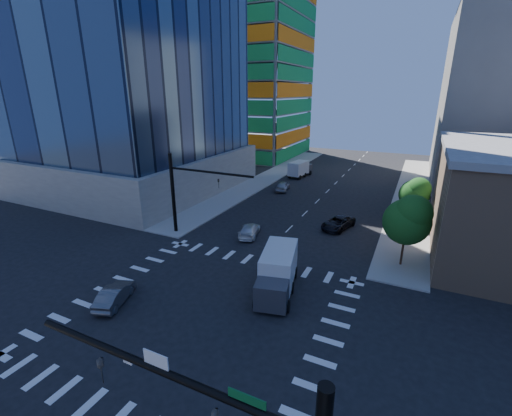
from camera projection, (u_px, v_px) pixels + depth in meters
The scene contains 14 objects.
ground at pixel (204, 313), 25.06m from camera, with size 160.00×160.00×0.00m, color black.
road_markings at pixel (204, 313), 25.06m from camera, with size 20.00×20.00×0.01m, color silver.
sidewalk_ne at pixel (412, 194), 54.09m from camera, with size 5.00×60.00×0.15m, color #989690.
sidewalk_nw at pixel (267, 178), 64.31m from camera, with size 5.00×60.00×0.15m, color #989690.
construction_building at pixel (248, 51), 81.23m from camera, with size 25.16×34.50×70.60m.
signal_mast_nw at pixel (184, 188), 37.20m from camera, with size 10.20×0.40×9.00m.
tree_south at pixel (409, 219), 30.27m from camera, with size 4.16×4.16×6.82m.
tree_north at pixel (416, 193), 40.62m from camera, with size 3.54×3.52×5.78m.
car_nb_far at pixel (338, 223), 40.36m from camera, with size 2.34×5.07×1.41m, color black.
car_sb_near at pixel (250, 230), 38.35m from camera, with size 1.85×4.55×1.32m, color white.
car_sb_mid at pixel (283, 186), 56.00m from camera, with size 1.84×4.58×1.56m, color #A2A3AA.
car_sb_cross at pixel (115, 295), 26.04m from camera, with size 1.50×4.29×1.41m, color #505155.
box_truck_near at pixel (277, 276), 27.16m from camera, with size 4.06×6.78×3.32m.
box_truck_far at pixel (301, 170), 65.22m from camera, with size 3.14×5.93×2.97m.
Camera 1 is at (12.64, -17.51, 15.36)m, focal length 24.00 mm.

